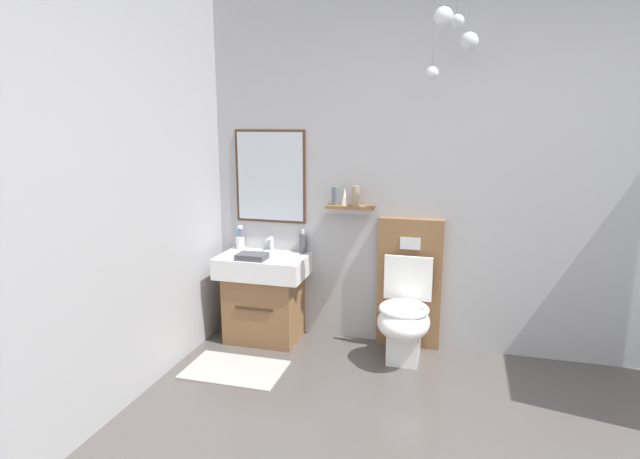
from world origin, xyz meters
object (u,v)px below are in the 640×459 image
toilet (406,307)px  folded_hand_towel (252,256)px  toothbrush_cup (240,242)px  soap_dispenser (303,243)px  vanity_sink_left (264,294)px

toilet → folded_hand_towel: toilet is taller
toothbrush_cup → soap_dispenser: (0.53, 0.01, 0.03)m
vanity_sink_left → toothbrush_cup: size_ratio=3.51×
toilet → folded_hand_towel: size_ratio=4.55×
toilet → soap_dispenser: bearing=168.5°
toilet → toothbrush_cup: bearing=173.3°
toothbrush_cup → folded_hand_towel: bearing=-52.2°
toilet → toothbrush_cup: (-1.37, 0.16, 0.36)m
soap_dispenser → folded_hand_towel: (-0.31, -0.29, -0.06)m
toothbrush_cup → folded_hand_towel: 0.36m
vanity_sink_left → folded_hand_towel: folded_hand_towel is taller
vanity_sink_left → soap_dispenser: size_ratio=3.63×
toilet → vanity_sink_left: bearing=179.6°
vanity_sink_left → soap_dispenser: bearing=31.0°
toothbrush_cup → folded_hand_towel: size_ratio=0.89×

